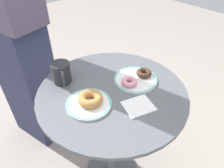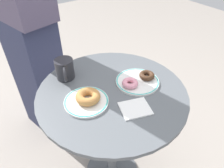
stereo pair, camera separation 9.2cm
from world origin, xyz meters
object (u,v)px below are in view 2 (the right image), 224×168
object	(u,v)px
plate_right	(137,81)
person_figure	(24,21)
paper_napkin	(135,108)
plate_left	(86,101)
coffee_mug	(65,69)
donut_pink_frosted	(130,83)
donut_old_fashioned	(88,97)
donut_chocolate	(147,75)
cafe_table	(112,122)

from	to	relation	value
plate_right	person_figure	size ratio (longest dim) A/B	0.12
paper_napkin	person_figure	size ratio (longest dim) A/B	0.07
plate_left	coffee_mug	bearing A→B (deg)	88.28
plate_right	paper_napkin	bearing A→B (deg)	-133.76
donut_pink_frosted	paper_napkin	distance (m)	0.14
coffee_mug	person_figure	size ratio (longest dim) A/B	0.07
donut_old_fashioned	donut_chocolate	distance (m)	0.31
coffee_mug	paper_napkin	bearing A→B (deg)	-69.05
plate_left	donut_old_fashioned	world-z (taller)	donut_old_fashioned
donut_pink_frosted	donut_old_fashioned	bearing A→B (deg)	173.40
coffee_mug	plate_right	bearing A→B (deg)	-41.55
paper_napkin	plate_right	bearing A→B (deg)	46.24
plate_left	coffee_mug	size ratio (longest dim) A/B	1.48
paper_napkin	person_figure	world-z (taller)	person_figure
donut_pink_frosted	coffee_mug	size ratio (longest dim) A/B	0.58
cafe_table	person_figure	bearing A→B (deg)	103.42
paper_napkin	coffee_mug	xyz separation A→B (m)	(-0.14, 0.36, 0.05)
donut_chocolate	paper_napkin	distance (m)	0.21
cafe_table	person_figure	distance (m)	0.77
plate_left	donut_pink_frosted	xyz separation A→B (m)	(0.22, -0.03, 0.02)
plate_left	person_figure	xyz separation A→B (m)	(-0.02, 0.66, 0.15)
donut_old_fashioned	paper_napkin	distance (m)	0.20
paper_napkin	person_figure	distance (m)	0.84
donut_old_fashioned	coffee_mug	bearing A→B (deg)	90.93
donut_pink_frosted	paper_napkin	world-z (taller)	donut_pink_frosted
donut_old_fashioned	paper_napkin	world-z (taller)	donut_old_fashioned
donut_chocolate	person_figure	size ratio (longest dim) A/B	0.04
plate_left	plate_right	xyz separation A→B (m)	(0.27, -0.02, 0.00)
plate_right	donut_old_fashioned	bearing A→B (deg)	176.20
donut_old_fashioned	donut_chocolate	bearing A→B (deg)	-4.56
plate_left	paper_napkin	size ratio (longest dim) A/B	1.58
plate_left	donut_chocolate	world-z (taller)	donut_chocolate
donut_old_fashioned	donut_chocolate	xyz separation A→B (m)	(0.31, -0.02, -0.00)
cafe_table	donut_old_fashioned	xyz separation A→B (m)	(-0.12, -0.00, 0.24)
paper_napkin	plate_left	bearing A→B (deg)	134.11
plate_right	donut_chocolate	bearing A→B (deg)	-8.32
donut_pink_frosted	plate_right	bearing A→B (deg)	7.37
donut_chocolate	coffee_mug	bearing A→B (deg)	142.62
plate_right	paper_napkin	xyz separation A→B (m)	(-0.12, -0.13, -0.00)
cafe_table	paper_napkin	world-z (taller)	paper_napkin
plate_left	person_figure	size ratio (longest dim) A/B	0.11
donut_old_fashioned	donut_chocolate	world-z (taller)	donut_old_fashioned
donut_old_fashioned	coffee_mug	world-z (taller)	coffee_mug
plate_left	donut_chocolate	distance (m)	0.32
person_figure	coffee_mug	bearing A→B (deg)	-86.20
plate_right	donut_pink_frosted	distance (m)	0.06
plate_left	plate_right	world-z (taller)	same
plate_left	donut_old_fashioned	distance (m)	0.03
plate_left	cafe_table	bearing A→B (deg)	0.27
donut_old_fashioned	donut_pink_frosted	world-z (taller)	donut_old_fashioned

